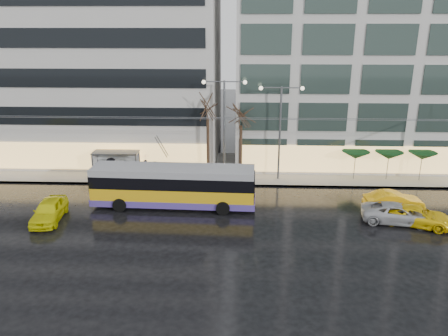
# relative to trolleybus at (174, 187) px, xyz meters

# --- Properties ---
(ground) EXTENTS (140.00, 140.00, 0.00)m
(ground) POSITION_rel_trolleybus_xyz_m (1.75, -4.30, -1.60)
(ground) COLOR black
(ground) RESTS_ON ground
(sidewalk) EXTENTS (80.00, 10.00, 0.15)m
(sidewalk) POSITION_rel_trolleybus_xyz_m (3.75, 9.70, -1.53)
(sidewalk) COLOR gray
(sidewalk) RESTS_ON ground
(kerb) EXTENTS (80.00, 0.10, 0.15)m
(kerb) POSITION_rel_trolleybus_xyz_m (3.75, 4.75, -1.53)
(kerb) COLOR slate
(kerb) RESTS_ON ground
(building_left) EXTENTS (34.00, 14.00, 22.00)m
(building_left) POSITION_rel_trolleybus_xyz_m (-14.25, 14.70, 9.55)
(building_left) COLOR #B3B0AB
(building_left) RESTS_ON sidewalk
(building_right) EXTENTS (32.00, 14.00, 25.00)m
(building_right) POSITION_rel_trolleybus_xyz_m (20.75, 14.70, 11.05)
(building_right) COLOR #B3B0AB
(building_right) RESTS_ON sidewalk
(trolleybus) EXTENTS (12.86, 5.19, 5.92)m
(trolleybus) POSITION_rel_trolleybus_xyz_m (0.00, 0.00, 0.00)
(trolleybus) COLOR gold
(trolleybus) RESTS_ON ground
(catenary) EXTENTS (42.24, 5.12, 7.00)m
(catenary) POSITION_rel_trolleybus_xyz_m (2.75, 3.64, 2.65)
(catenary) COLOR #595B60
(catenary) RESTS_ON ground
(bus_shelter) EXTENTS (4.20, 1.60, 2.51)m
(bus_shelter) POSITION_rel_trolleybus_xyz_m (-6.63, 6.39, 0.36)
(bus_shelter) COLOR #595B60
(bus_shelter) RESTS_ON sidewalk
(street_lamp_near) EXTENTS (3.96, 0.36, 9.03)m
(street_lamp_near) POSITION_rel_trolleybus_xyz_m (3.75, 6.50, 4.39)
(street_lamp_near) COLOR #595B60
(street_lamp_near) RESTS_ON sidewalk
(street_lamp_far) EXTENTS (3.96, 0.36, 8.53)m
(street_lamp_far) POSITION_rel_trolleybus_xyz_m (8.75, 6.50, 4.11)
(street_lamp_far) COLOR #595B60
(street_lamp_far) RESTS_ON sidewalk
(tree_a) EXTENTS (3.20, 3.20, 8.40)m
(tree_a) POSITION_rel_trolleybus_xyz_m (2.25, 6.70, 5.48)
(tree_a) COLOR black
(tree_a) RESTS_ON sidewalk
(tree_b) EXTENTS (3.20, 3.20, 7.70)m
(tree_b) POSITION_rel_trolleybus_xyz_m (5.25, 6.90, 4.80)
(tree_b) COLOR black
(tree_b) RESTS_ON sidewalk
(parasol_a) EXTENTS (2.50, 2.50, 2.65)m
(parasol_a) POSITION_rel_trolleybus_xyz_m (15.75, 6.70, 0.85)
(parasol_a) COLOR #595B60
(parasol_a) RESTS_ON sidewalk
(parasol_b) EXTENTS (2.50, 2.50, 2.65)m
(parasol_b) POSITION_rel_trolleybus_xyz_m (18.75, 6.70, 0.85)
(parasol_b) COLOR #595B60
(parasol_b) RESTS_ON sidewalk
(parasol_c) EXTENTS (2.50, 2.50, 2.65)m
(parasol_c) POSITION_rel_trolleybus_xyz_m (21.75, 6.70, 0.85)
(parasol_c) COLOR #595B60
(parasol_c) RESTS_ON sidewalk
(taxi_a) EXTENTS (2.35, 4.82, 1.58)m
(taxi_a) POSITION_rel_trolleybus_xyz_m (-8.79, -2.95, -0.81)
(taxi_a) COLOR #D8D50B
(taxi_a) RESTS_ON ground
(taxi_b) EXTENTS (4.54, 1.76, 1.47)m
(taxi_b) POSITION_rel_trolleybus_xyz_m (17.19, -0.03, -0.87)
(taxi_b) COLOR #FFB30D
(taxi_b) RESTS_ON ground
(taxi_c) EXTENTS (5.31, 3.86, 1.34)m
(taxi_c) POSITION_rel_trolleybus_xyz_m (18.06, -2.66, -0.93)
(taxi_c) COLOR yellow
(taxi_c) RESTS_ON ground
(sedan_silver) EXTENTS (5.39, 3.14, 1.41)m
(sedan_silver) POSITION_rel_trolleybus_xyz_m (16.73, -2.27, -0.90)
(sedan_silver) COLOR #B0B0B4
(sedan_silver) RESTS_ON ground
(pedestrian_a) EXTENTS (1.25, 1.26, 2.19)m
(pedestrian_a) POSITION_rel_trolleybus_xyz_m (-3.58, 6.34, -0.02)
(pedestrian_a) COLOR black
(pedestrian_a) RESTS_ON sidewalk
(pedestrian_b) EXTENTS (0.90, 0.75, 1.67)m
(pedestrian_b) POSITION_rel_trolleybus_xyz_m (-2.68, 6.05, -0.62)
(pedestrian_b) COLOR black
(pedestrian_b) RESTS_ON sidewalk
(pedestrian_c) EXTENTS (1.09, 0.88, 2.11)m
(pedestrian_c) POSITION_rel_trolleybus_xyz_m (-6.59, 5.62, -0.34)
(pedestrian_c) COLOR black
(pedestrian_c) RESTS_ON sidewalk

